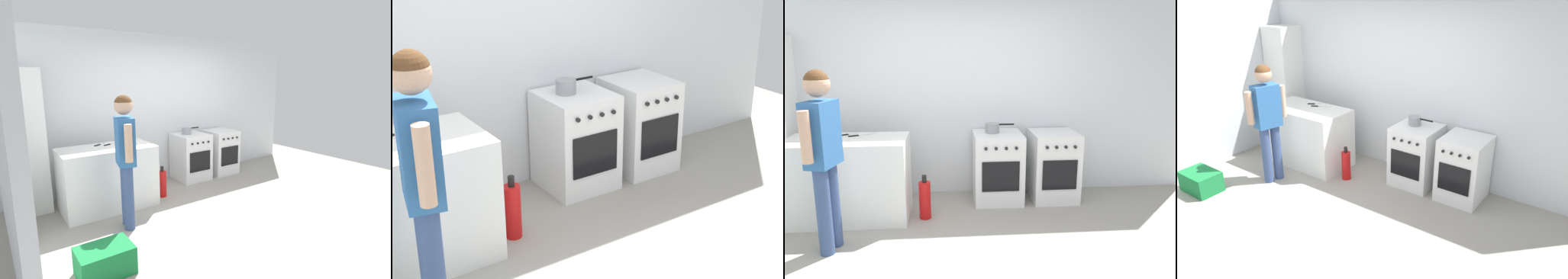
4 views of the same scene
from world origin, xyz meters
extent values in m
plane|color=gray|center=(0.00, 0.00, 0.00)|extent=(8.00, 8.00, 0.00)
cube|color=silver|center=(0.00, 1.95, 1.30)|extent=(6.00, 0.10, 2.60)
cube|color=white|center=(-1.35, 1.20, 0.45)|extent=(1.30, 0.70, 0.90)
cube|color=white|center=(0.35, 1.58, 0.42)|extent=(0.58, 0.60, 0.85)
cube|color=black|center=(0.35, 1.27, 0.40)|extent=(0.44, 0.01, 0.36)
cylinder|color=black|center=(0.22, 1.46, 0.85)|extent=(0.19, 0.19, 0.01)
cylinder|color=black|center=(0.48, 1.46, 0.85)|extent=(0.19, 0.19, 0.01)
cylinder|color=black|center=(0.22, 1.70, 0.85)|extent=(0.19, 0.19, 0.01)
cylinder|color=black|center=(0.48, 1.70, 0.85)|extent=(0.19, 0.19, 0.01)
cylinder|color=black|center=(0.18, 1.26, 0.74)|extent=(0.04, 0.02, 0.04)
cylinder|color=black|center=(0.29, 1.26, 0.74)|extent=(0.04, 0.02, 0.04)
cylinder|color=black|center=(0.41, 1.26, 0.74)|extent=(0.04, 0.02, 0.04)
cylinder|color=black|center=(0.52, 1.26, 0.74)|extent=(0.04, 0.02, 0.04)
cube|color=white|center=(1.05, 1.58, 0.42)|extent=(0.55, 0.60, 0.85)
cube|color=black|center=(1.05, 1.27, 0.40)|extent=(0.41, 0.01, 0.36)
cylinder|color=black|center=(0.93, 1.46, 0.85)|extent=(0.18, 0.18, 0.01)
cylinder|color=black|center=(1.17, 1.46, 0.85)|extent=(0.18, 0.18, 0.01)
cylinder|color=black|center=(0.93, 1.70, 0.85)|extent=(0.18, 0.18, 0.01)
cylinder|color=black|center=(1.17, 1.70, 0.85)|extent=(0.18, 0.18, 0.01)
cylinder|color=black|center=(0.88, 1.26, 0.74)|extent=(0.04, 0.02, 0.04)
cylinder|color=black|center=(0.99, 1.26, 0.74)|extent=(0.04, 0.02, 0.04)
cylinder|color=black|center=(1.10, 1.26, 0.74)|extent=(0.04, 0.02, 0.04)
cylinder|color=black|center=(1.21, 1.26, 0.74)|extent=(0.04, 0.02, 0.04)
cylinder|color=gray|center=(0.28, 1.62, 0.91)|extent=(0.17, 0.17, 0.12)
cylinder|color=black|center=(0.46, 1.62, 0.95)|extent=(0.18, 0.02, 0.02)
cube|color=silver|center=(-1.33, 1.44, 0.90)|extent=(0.10, 0.07, 0.01)
cube|color=black|center=(-1.42, 1.38, 0.91)|extent=(0.11, 0.08, 0.01)
cube|color=silver|center=(-1.16, 1.39, 0.90)|extent=(0.20, 0.12, 0.01)
cube|color=black|center=(-1.30, 1.33, 0.91)|extent=(0.11, 0.07, 0.01)
cylinder|color=#384C7A|center=(-1.37, 0.40, 0.41)|extent=(0.13, 0.13, 0.82)
cylinder|color=#384C7A|center=(-1.34, 0.55, 0.41)|extent=(0.13, 0.13, 0.82)
cube|color=#2D609E|center=(-1.36, 0.48, 1.11)|extent=(0.27, 0.38, 0.58)
cylinder|color=tan|center=(-1.41, 0.24, 1.14)|extent=(0.09, 0.09, 0.44)
cylinder|color=tan|center=(-1.31, 0.71, 1.14)|extent=(0.09, 0.09, 0.44)
sphere|color=tan|center=(-1.36, 0.48, 1.55)|extent=(0.22, 0.22, 0.22)
sphere|color=brown|center=(-1.36, 0.48, 1.57)|extent=(0.21, 0.21, 0.21)
cylinder|color=red|center=(-0.52, 1.10, 0.21)|extent=(0.13, 0.13, 0.42)
cylinder|color=black|center=(-0.52, 1.10, 0.46)|extent=(0.05, 0.05, 0.08)
camera|label=1|loc=(-2.73, -2.97, 1.88)|focal=28.00mm
camera|label=2|loc=(-2.26, -2.45, 2.37)|focal=55.00mm
camera|label=3|loc=(-0.25, -2.89, 1.82)|focal=35.00mm
camera|label=4|loc=(2.62, -2.69, 2.66)|focal=35.00mm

